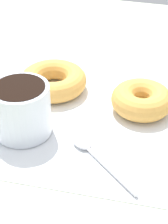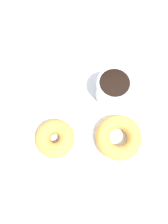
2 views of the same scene
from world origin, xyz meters
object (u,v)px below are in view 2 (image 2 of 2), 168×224
object	(u,v)px
coffee_cup	(114,88)
donut_far	(119,137)
spoon	(71,93)
donut_near_cup	(55,138)

from	to	relation	value
coffee_cup	donut_far	size ratio (longest dim) A/B	0.91
coffee_cup	spoon	world-z (taller)	coffee_cup
coffee_cup	donut_far	bearing A→B (deg)	177.84
coffee_cup	spoon	xyz separation A→B (cm)	(1.86, 11.49, -3.80)
coffee_cup	spoon	distance (cm)	12.25
coffee_cup	spoon	size ratio (longest dim) A/B	0.91
coffee_cup	donut_far	xyz separation A→B (cm)	(-12.79, 0.48, -2.30)
donut_near_cup	spoon	xyz separation A→B (cm)	(12.83, -5.31, -1.59)
donut_near_cup	donut_far	xyz separation A→B (cm)	(-1.82, -16.32, -0.10)
donut_far	spoon	distance (cm)	18.38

